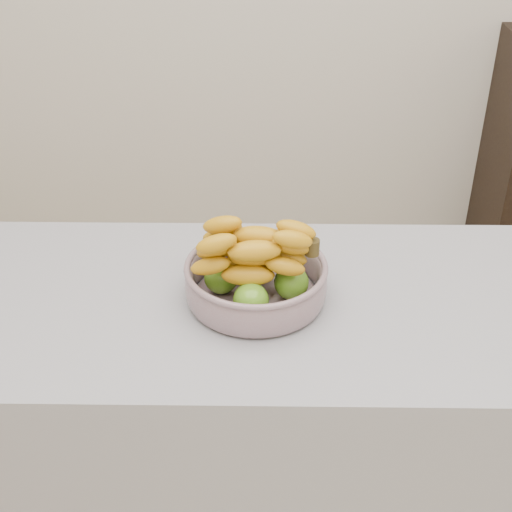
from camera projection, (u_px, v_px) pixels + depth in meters
The scene contains 2 objects.
counter at pixel (306, 456), 1.65m from camera, with size 2.00×0.60×0.90m, color gray.
fruit_bowl at pixel (256, 276), 1.38m from camera, with size 0.28×0.28×0.16m.
Camera 1 is at (-0.10, -0.90, 1.73)m, focal length 50.00 mm.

